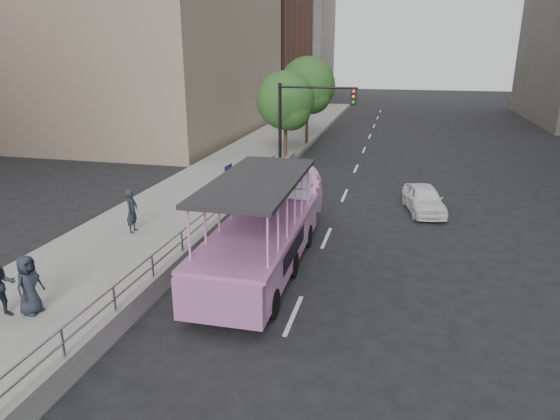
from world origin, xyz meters
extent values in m
plane|color=black|center=(0.00, 0.00, 0.00)|extent=(160.00, 160.00, 0.00)
cube|color=#979792|center=(-5.75, 10.00, 0.15)|extent=(5.50, 80.00, 0.30)
cube|color=gray|center=(-3.12, 2.00, 0.48)|extent=(0.24, 30.00, 0.36)
cylinder|color=#ADACB1|center=(-3.12, -6.00, 1.01)|extent=(0.07, 0.07, 0.70)
cylinder|color=#ADACB1|center=(-3.12, -4.00, 1.01)|extent=(0.07, 0.07, 0.70)
cylinder|color=#ADACB1|center=(-3.12, -2.00, 1.01)|extent=(0.07, 0.07, 0.70)
cylinder|color=#ADACB1|center=(-3.12, 0.00, 1.01)|extent=(0.07, 0.07, 0.70)
cylinder|color=#ADACB1|center=(-3.12, 2.00, 1.01)|extent=(0.07, 0.07, 0.70)
cylinder|color=#ADACB1|center=(-3.12, 4.00, 1.01)|extent=(0.07, 0.07, 0.70)
cylinder|color=#ADACB1|center=(-3.12, 6.00, 1.01)|extent=(0.07, 0.07, 0.70)
cylinder|color=#ADACB1|center=(-3.12, 8.00, 1.01)|extent=(0.07, 0.07, 0.70)
cylinder|color=#ADACB1|center=(-3.12, 10.00, 1.01)|extent=(0.07, 0.07, 0.70)
cylinder|color=#ADACB1|center=(-3.12, 12.00, 1.01)|extent=(0.07, 0.07, 0.70)
cylinder|color=#ADACB1|center=(-3.12, 2.00, 1.01)|extent=(0.06, 22.00, 0.06)
cylinder|color=#ADACB1|center=(-3.12, 2.00, 1.34)|extent=(0.06, 22.00, 0.06)
cylinder|color=black|center=(-1.61, -2.28, 0.42)|extent=(0.33, 0.84, 0.84)
cylinder|color=black|center=(0.43, -2.27, 0.42)|extent=(0.33, 0.84, 0.84)
cylinder|color=black|center=(-1.63, 0.32, 0.42)|extent=(0.33, 0.84, 0.84)
cylinder|color=black|center=(0.42, 0.33, 0.42)|extent=(0.33, 0.84, 0.84)
cylinder|color=black|center=(-1.64, 2.92, 0.42)|extent=(0.33, 0.84, 0.84)
cylinder|color=black|center=(0.41, 2.93, 0.42)|extent=(0.33, 0.84, 0.84)
cube|color=#DF8DCC|center=(-0.61, 0.51, 0.95)|extent=(2.36, 7.62, 1.16)
cube|color=#DF8DCC|center=(-0.63, 4.97, 1.18)|extent=(2.28, 1.98, 1.45)
cylinder|color=#DF8DCC|center=(-0.63, 5.76, 1.46)|extent=(2.19, 0.66, 2.18)
cube|color=#AB649D|center=(-0.59, -3.43, 0.95)|extent=(2.32, 0.34, 1.16)
cube|color=#AB649D|center=(-0.61, 0.51, 1.59)|extent=(2.47, 7.90, 0.11)
cube|color=#242427|center=(-0.60, 0.14, 3.15)|extent=(2.49, 6.14, 0.13)
cube|color=#9FAABC|center=(-0.62, 3.35, 2.15)|extent=(2.14, 0.20, 0.97)
cube|color=#DF8DCC|center=(-0.62, 3.76, 1.88)|extent=(2.05, 0.94, 0.46)
imported|color=white|center=(4.68, 8.17, 0.61)|extent=(2.12, 3.79, 1.22)
imported|color=#242A35|center=(-6.10, 2.15, 1.13)|extent=(0.43, 0.63, 1.66)
imported|color=#242A35|center=(-5.58, -3.99, 1.10)|extent=(0.60, 0.84, 1.61)
cylinder|color=black|center=(-2.61, 3.24, 1.29)|extent=(0.08, 0.08, 2.58)
cube|color=#0B204F|center=(-2.61, 3.24, 2.37)|extent=(0.07, 0.64, 0.93)
cube|color=white|center=(-2.58, 3.24, 2.37)|extent=(0.04, 0.41, 0.57)
cylinder|color=black|center=(-2.90, 12.50, 2.60)|extent=(0.18, 0.18, 5.20)
cylinder|color=black|center=(-0.90, 12.50, 5.00)|extent=(4.20, 0.12, 0.12)
cube|color=black|center=(1.00, 12.50, 4.55)|extent=(0.28, 0.22, 0.85)
sphere|color=red|center=(1.00, 12.37, 4.85)|extent=(0.16, 0.16, 0.16)
cylinder|color=#3A2A1A|center=(-3.40, 16.00, 1.54)|extent=(0.22, 0.22, 3.08)
sphere|color=#2C5A24|center=(-3.40, 16.00, 3.96)|extent=(3.52, 3.52, 3.52)
sphere|color=#2C5A24|center=(-3.00, 15.70, 3.41)|extent=(2.42, 2.42, 2.42)
cylinder|color=#3A2A1A|center=(-3.20, 22.00, 1.74)|extent=(0.22, 0.22, 3.47)
sphere|color=#2C5A24|center=(-3.20, 22.00, 4.46)|extent=(3.97, 3.97, 3.97)
sphere|color=#2C5A24|center=(-2.80, 21.70, 3.84)|extent=(2.73, 2.73, 2.73)
cube|color=gray|center=(-16.00, 64.00, 10.00)|extent=(16.00, 14.00, 20.00)
camera|label=1|loc=(3.48, -13.77, 6.91)|focal=32.00mm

